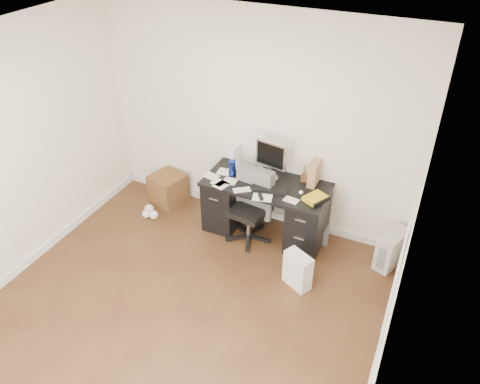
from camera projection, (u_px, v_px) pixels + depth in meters
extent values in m
plane|color=#412214|center=(177.00, 315.00, 4.87)|extent=(4.00, 4.00, 0.00)
cube|color=white|center=(256.00, 121.00, 5.62)|extent=(4.00, 0.02, 2.70)
cube|color=white|center=(1.00, 162.00, 4.81)|extent=(0.02, 4.00, 2.70)
cube|color=white|center=(399.00, 278.00, 3.42)|extent=(0.02, 4.00, 2.70)
cube|color=white|center=(149.00, 59.00, 3.36)|extent=(4.00, 4.00, 0.02)
cube|color=silver|center=(253.00, 209.00, 6.33)|extent=(4.00, 0.03, 0.10)
cube|color=silver|center=(369.00, 384.00, 4.15)|extent=(0.03, 4.00, 0.10)
cube|color=silver|center=(33.00, 257.00, 5.53)|extent=(0.03, 4.00, 0.10)
cube|color=black|center=(266.00, 185.00, 5.60)|extent=(1.50, 0.70, 0.04)
cube|color=black|center=(226.00, 199.00, 6.00)|extent=(0.40, 0.60, 0.71)
cube|color=black|center=(307.00, 221.00, 5.61)|extent=(0.40, 0.60, 0.71)
cube|color=black|center=(275.00, 190.00, 6.00)|extent=(0.70, 0.03, 0.51)
cube|color=black|center=(269.00, 189.00, 5.46)|extent=(0.44, 0.21, 0.02)
sphere|color=silver|center=(301.00, 193.00, 5.36)|extent=(0.07, 0.07, 0.06)
cylinder|color=navy|center=(232.00, 168.00, 5.69)|extent=(0.11, 0.11, 0.20)
cube|color=white|center=(237.00, 155.00, 5.87)|extent=(0.13, 0.25, 0.27)
cube|color=#A1724E|center=(314.00, 173.00, 5.50)|extent=(0.13, 0.25, 0.29)
cube|color=gold|center=(316.00, 198.00, 5.28)|extent=(0.30, 0.32, 0.04)
cube|color=#ABA79A|center=(392.00, 249.00, 5.40)|extent=(0.34, 0.49, 0.44)
cube|color=white|center=(298.00, 270.00, 5.11)|extent=(0.38, 0.35, 0.43)
cube|color=#4A2B16|center=(168.00, 188.00, 6.48)|extent=(0.51, 0.51, 0.41)
cube|color=#5D5D61|center=(315.00, 232.00, 5.86)|extent=(0.38, 0.34, 0.19)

